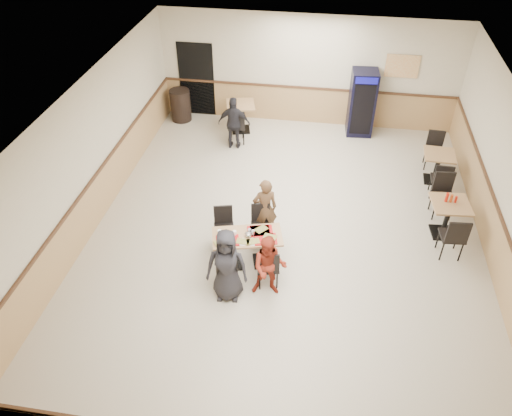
% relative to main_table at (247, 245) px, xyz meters
% --- Properties ---
extents(ground, '(10.00, 10.00, 0.00)m').
position_rel_main_table_xyz_m(ground, '(0.63, 0.93, -0.46)').
color(ground, beige).
rests_on(ground, ground).
extents(room_shell, '(10.00, 10.00, 10.00)m').
position_rel_main_table_xyz_m(room_shell, '(2.41, 3.47, 0.12)').
color(room_shell, silver).
rests_on(room_shell, ground).
extents(main_table, '(1.42, 0.95, 0.70)m').
position_rel_main_table_xyz_m(main_table, '(0.00, 0.00, 0.00)').
color(main_table, black).
rests_on(main_table, ground).
extents(main_chairs, '(1.49, 1.76, 0.88)m').
position_rel_main_table_xyz_m(main_chairs, '(-0.04, -0.01, -0.02)').
color(main_chairs, black).
rests_on(main_chairs, ground).
extents(diner_woman_left, '(0.76, 0.53, 1.48)m').
position_rel_main_table_xyz_m(diner_woman_left, '(-0.21, -0.87, 0.28)').
color(diner_woman_left, black).
rests_on(diner_woman_left, ground).
extents(diner_woman_right, '(0.66, 0.54, 1.28)m').
position_rel_main_table_xyz_m(diner_woman_right, '(0.51, -0.68, 0.18)').
color(diner_woman_right, maroon).
rests_on(diner_woman_right, ground).
extents(diner_man_opposite, '(0.58, 0.48, 1.38)m').
position_rel_main_table_xyz_m(diner_man_opposite, '(0.21, 0.87, 0.23)').
color(diner_man_opposite, brown).
rests_on(diner_man_opposite, ground).
extents(lone_diner, '(0.83, 0.37, 1.40)m').
position_rel_main_table_xyz_m(lone_diner, '(-1.07, 4.23, 0.24)').
color(lone_diner, black).
rests_on(lone_diner, ground).
extents(tabletop_clutter, '(1.17, 0.79, 0.12)m').
position_rel_main_table_xyz_m(tabletop_clutter, '(0.03, -0.03, 0.25)').
color(tabletop_clutter, '#B70C0E').
rests_on(tabletop_clutter, main_table).
extents(side_table_near, '(0.80, 0.80, 0.79)m').
position_rel_main_table_xyz_m(side_table_near, '(3.86, 1.49, 0.06)').
color(side_table_near, black).
rests_on(side_table_near, ground).
extents(side_table_near_chair_south, '(0.50, 0.50, 1.00)m').
position_rel_main_table_xyz_m(side_table_near_chair_south, '(3.86, 0.86, 0.04)').
color(side_table_near_chair_south, black).
rests_on(side_table_near_chair_south, ground).
extents(side_table_near_chair_north, '(0.50, 0.50, 1.00)m').
position_rel_main_table_xyz_m(side_table_near_chair_north, '(3.86, 2.13, 0.04)').
color(side_table_near_chair_north, black).
rests_on(side_table_near_chair_north, ground).
extents(side_table_far, '(0.72, 0.72, 0.74)m').
position_rel_main_table_xyz_m(side_table_far, '(3.90, 3.46, 0.03)').
color(side_table_far, black).
rests_on(side_table_far, ground).
extents(side_table_far_chair_south, '(0.45, 0.45, 0.94)m').
position_rel_main_table_xyz_m(side_table_far_chair_south, '(3.90, 2.86, 0.01)').
color(side_table_far_chair_south, black).
rests_on(side_table_far_chair_south, ground).
extents(side_table_far_chair_north, '(0.45, 0.45, 0.94)m').
position_rel_main_table_xyz_m(side_table_far_chair_north, '(3.90, 4.05, 0.01)').
color(side_table_far_chair_north, black).
rests_on(side_table_far_chair_north, ground).
extents(condiment_caddy, '(0.23, 0.06, 0.20)m').
position_rel_main_table_xyz_m(condiment_caddy, '(3.83, 1.54, 0.42)').
color(condiment_caddy, red).
rests_on(condiment_caddy, side_table_near).
extents(back_table, '(0.89, 0.89, 0.79)m').
position_rel_main_table_xyz_m(back_table, '(-1.07, 5.13, 0.07)').
color(back_table, black).
rests_on(back_table, ground).
extents(back_table_chair_lone, '(0.56, 0.56, 1.01)m').
position_rel_main_table_xyz_m(back_table_chair_lone, '(-1.07, 4.49, 0.04)').
color(back_table_chair_lone, black).
rests_on(back_table_chair_lone, ground).
extents(pepsi_cooler, '(0.71, 0.72, 1.76)m').
position_rel_main_table_xyz_m(pepsi_cooler, '(2.12, 5.52, 0.42)').
color(pepsi_cooler, black).
rests_on(pepsi_cooler, ground).
extents(trash_bin, '(0.57, 0.57, 0.89)m').
position_rel_main_table_xyz_m(trash_bin, '(-2.86, 5.48, -0.02)').
color(trash_bin, black).
rests_on(trash_bin, ground).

